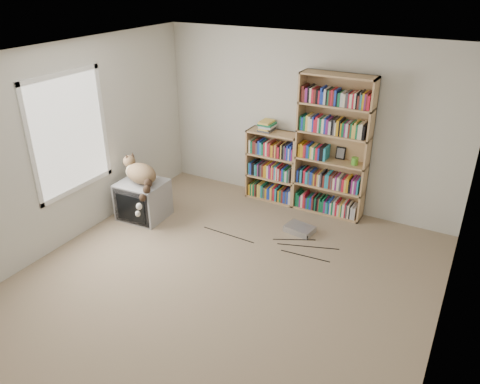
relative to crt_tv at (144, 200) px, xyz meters
The scene contains 16 objects.
floor 2.04m from the crt_tv, 27.33° to the right, with size 4.50×5.00×0.01m, color gray.
wall_back 2.58m from the crt_tv, 41.08° to the left, with size 4.50×0.02×2.50m, color beige.
wall_left 1.42m from the crt_tv, 115.79° to the right, with size 0.02×5.00×2.50m, color beige.
wall_right 4.27m from the crt_tv, 12.94° to the right, with size 0.02×5.00×2.50m, color beige.
ceiling 3.01m from the crt_tv, 27.33° to the right, with size 4.50×5.00×0.02m, color white.
window 1.41m from the crt_tv, 120.92° to the right, with size 0.02×1.22×1.52m, color white.
crt_tv is the anchor object (origin of this frame).
cat 0.38m from the crt_tv, 53.29° to the right, with size 0.71×0.68×0.61m.
bookcase_tall 2.76m from the crt_tv, 32.33° to the left, with size 1.01×0.30×2.01m.
bookcase_short 1.99m from the crt_tv, 46.40° to the left, with size 0.79×0.30×1.09m.
book_stack 2.08m from the crt_tv, 48.72° to the left, with size 0.21×0.28×0.15m, color red.
green_mug 3.01m from the crt_tv, 28.54° to the left, with size 0.09×0.09×0.10m, color #55AB31.
framed_print 2.87m from the crt_tv, 32.67° to the left, with size 0.13×0.01×0.18m, color black.
dvd_player 2.25m from the crt_tv, 17.47° to the left, with size 0.37×0.27×0.09m, color #A7A8AC.
wall_outlet 0.56m from the crt_tv, 141.95° to the left, with size 0.01×0.08×0.13m, color silver.
floor_cables 1.94m from the crt_tv, 10.75° to the left, with size 1.20×0.70×0.01m, color black, non-canonical shape.
Camera 1 is at (2.26, -3.61, 3.29)m, focal length 35.00 mm.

